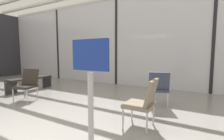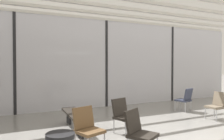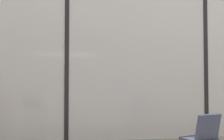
# 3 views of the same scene
# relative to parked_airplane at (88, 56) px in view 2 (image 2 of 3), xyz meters

# --- Properties ---
(glass_curtain_wall) EXTENTS (14.00, 0.08, 3.59)m
(glass_curtain_wall) POSITION_rel_parked_airplane_xyz_m (-0.85, -4.83, -0.51)
(glass_curtain_wall) COLOR silver
(glass_curtain_wall) RESTS_ON ground
(window_mullion_0) EXTENTS (0.10, 0.12, 3.59)m
(window_mullion_0) POSITION_rel_parked_airplane_xyz_m (-4.35, -4.83, -0.51)
(window_mullion_0) COLOR black
(window_mullion_0) RESTS_ON ground
(window_mullion_1) EXTENTS (0.10, 0.12, 3.59)m
(window_mullion_1) POSITION_rel_parked_airplane_xyz_m (-0.85, -4.83, -0.51)
(window_mullion_1) COLOR black
(window_mullion_1) RESTS_ON ground
(window_mullion_2) EXTENTS (0.10, 0.12, 3.59)m
(window_mullion_2) POSITION_rel_parked_airplane_xyz_m (2.65, -4.83, -0.51)
(window_mullion_2) COLOR black
(window_mullion_2) RESTS_ON ground
(parked_airplane) EXTENTS (11.15, 4.60, 4.60)m
(parked_airplane) POSITION_rel_parked_airplane_xyz_m (0.00, 0.00, 0.00)
(parked_airplane) COLOR silver
(parked_airplane) RESTS_ON ground
(lounge_chair_0) EXTENTS (0.68, 0.69, 0.87)m
(lounge_chair_0) POSITION_rel_parked_airplane_xyz_m (-2.26, -9.60, -1.81)
(lounge_chair_0) COLOR #28231E
(lounge_chair_0) RESTS_ON ground
(lounge_chair_1) EXTENTS (0.53, 0.49, 0.87)m
(lounge_chair_1) POSITION_rel_parked_airplane_xyz_m (1.51, -8.33, -1.81)
(lounge_chair_1) COLOR #7F705B
(lounge_chair_1) RESTS_ON ground
(lounge_chair_2) EXTENTS (0.62, 0.65, 0.87)m
(lounge_chair_2) POSITION_rel_parked_airplane_xyz_m (-1.87, -8.25, -1.81)
(lounge_chair_2) COLOR #28231E
(lounge_chair_2) RESTS_ON ground
(lounge_chair_3) EXTENTS (0.61, 0.64, 0.87)m
(lounge_chair_3) POSITION_rel_parked_airplane_xyz_m (1.45, -6.98, -1.81)
(lounge_chair_3) COLOR #33384C
(lounge_chair_3) RESTS_ON ground
(lounge_chair_4) EXTENTS (0.62, 0.65, 0.87)m
(lounge_chair_4) POSITION_rel_parked_airplane_xyz_m (-3.07, -8.92, -1.81)
(lounge_chair_4) COLOR brown
(lounge_chair_4) RESTS_ON ground
(waiting_bench) EXTENTS (0.45, 1.70, 0.47)m
(waiting_bench) POSITION_rel_parked_airplane_xyz_m (-2.94, -7.45, -1.94)
(waiting_bench) COLOR #28231E
(waiting_bench) RESTS_ON ground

